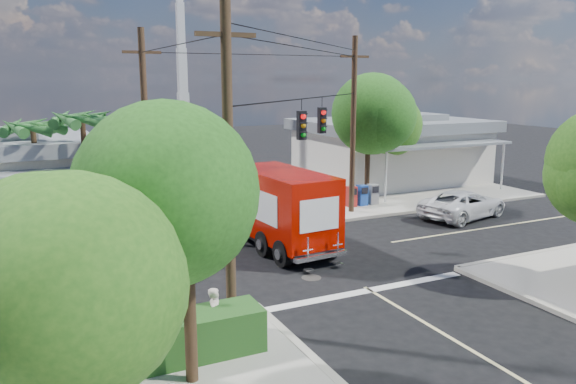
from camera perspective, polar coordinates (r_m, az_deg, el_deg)
ground at (r=22.62m, az=2.21°, el=-6.38°), size 120.00×120.00×0.00m
sidewalk_ne at (r=37.17m, az=9.22°, el=0.65°), size 14.12×14.12×0.14m
sidewalk_nw at (r=30.68m, az=-26.45°, el=-2.69°), size 14.12×14.12×0.14m
road_markings at (r=21.39m, az=4.07°, el=-7.44°), size 32.00×32.00×0.01m
building_ne at (r=38.63m, az=10.39°, el=4.39°), size 11.80×10.20×4.50m
radio_tower at (r=40.46m, az=-10.61°, el=9.41°), size 0.80×0.80×17.00m
tree_sw_front at (r=12.17m, az=-10.25°, el=-0.96°), size 3.88×3.78×6.03m
tree_sw_back at (r=9.49m, az=-20.77°, el=-7.81°), size 3.56×3.42×5.41m
tree_ne_front at (r=31.13m, az=8.26°, el=7.34°), size 4.21×4.14×6.66m
tree_ne_back at (r=34.45m, az=9.80°, el=6.70°), size 3.77×3.66×5.82m
palm_nw_front at (r=26.72m, az=-20.16°, el=6.71°), size 3.01×3.08×5.59m
palm_nw_back at (r=28.12m, az=-24.49°, el=5.83°), size 3.01×3.08×5.19m
utility_poles at (r=22.43m, az=-3.22°, el=5.68°), size 12.00×10.68×9.00m
picket_fence at (r=14.97m, az=-14.87°, el=-13.55°), size 5.94×0.06×1.00m
hedge_sw at (r=14.22m, az=-15.05°, el=-14.90°), size 6.20×1.20×1.10m
vending_boxes at (r=30.83m, az=7.52°, el=-0.33°), size 1.90×0.50×1.10m
delivery_truck at (r=23.40m, az=-1.37°, el=-1.55°), size 2.93×7.71×3.27m
parked_car at (r=29.70m, az=17.39°, el=-1.17°), size 5.53×3.51×1.42m
pedestrian at (r=14.89m, az=-7.34°, el=-12.41°), size 0.64×0.67×1.54m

